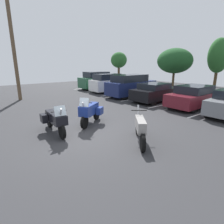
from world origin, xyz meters
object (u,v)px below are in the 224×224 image
at_px(car_maroon, 194,97).
at_px(utility_pole, 13,41).
at_px(motorcycle_touring, 55,119).
at_px(motorcycle_third, 90,111).
at_px(car_navy, 131,86).
at_px(motorcycle_second, 140,128).
at_px(car_green, 98,81).
at_px(car_black, 156,92).
at_px(car_white, 110,83).

bearing_deg(car_maroon, utility_pole, -138.52).
relative_size(motorcycle_touring, motorcycle_third, 1.29).
distance_m(motorcycle_third, car_navy, 8.34).
xyz_separation_m(motorcycle_touring, motorcycle_second, (2.82, 2.20, -0.07)).
xyz_separation_m(motorcycle_touring, car_green, (-10.73, 9.14, 0.35)).
xyz_separation_m(motorcycle_third, car_green, (-10.62, 7.37, 0.31)).
bearing_deg(car_green, motorcycle_second, -27.11).
height_order(motorcycle_third, car_navy, car_navy).
xyz_separation_m(motorcycle_touring, car_maroon, (1.06, 9.24, 0.11)).
height_order(motorcycle_second, car_maroon, car_maroon).
bearing_deg(car_green, car_navy, -3.67).
height_order(motorcycle_touring, motorcycle_third, motorcycle_third).
xyz_separation_m(car_navy, car_black, (2.81, 0.09, -0.26)).
bearing_deg(motorcycle_touring, car_green, 139.57).
bearing_deg(motorcycle_second, car_navy, 138.81).
relative_size(car_maroon, utility_pole, 0.51).
bearing_deg(car_green, motorcycle_third, -34.77).
bearing_deg(motorcycle_second, motorcycle_third, -171.53).
xyz_separation_m(motorcycle_third, car_navy, (-4.55, 6.98, 0.31)).
xyz_separation_m(motorcycle_touring, car_black, (-1.85, 8.83, 0.09)).
distance_m(motorcycle_touring, motorcycle_third, 1.77).
distance_m(motorcycle_third, car_white, 10.56).
relative_size(car_navy, car_maroon, 1.10).
distance_m(car_maroon, utility_pole, 13.96).
xyz_separation_m(motorcycle_third, utility_pole, (-8.89, -1.41, 3.88)).
distance_m(motorcycle_second, car_green, 15.22).
distance_m(motorcycle_third, car_green, 12.93).
xyz_separation_m(car_white, car_black, (6.12, 0.02, -0.21)).
distance_m(car_white, utility_pole, 9.26).
relative_size(car_green, utility_pole, 0.51).
height_order(car_navy, utility_pole, utility_pole).
xyz_separation_m(motorcycle_touring, car_white, (-7.98, 8.81, 0.30)).
relative_size(car_green, car_maroon, 1.00).
bearing_deg(car_maroon, car_navy, -175.04).
bearing_deg(motorcycle_third, utility_pole, -170.96).
bearing_deg(car_white, motorcycle_third, -41.83).
bearing_deg(car_black, motorcycle_touring, -78.15).
bearing_deg(car_green, motorcycle_touring, -40.43).
relative_size(motorcycle_third, car_white, 0.42).
xyz_separation_m(motorcycle_second, car_green, (-13.54, 6.93, 0.41)).
bearing_deg(motorcycle_third, car_green, 145.23).
bearing_deg(car_green, car_white, -6.81).
height_order(motorcycle_touring, car_green, car_green).
distance_m(motorcycle_third, car_maroon, 7.57).
xyz_separation_m(car_maroon, utility_pole, (-10.06, -8.89, 3.81)).
xyz_separation_m(car_white, utility_pole, (-1.02, -8.46, 3.62)).
bearing_deg(motorcycle_touring, motorcycle_third, 93.57).
bearing_deg(car_navy, motorcycle_third, -56.90).
relative_size(motorcycle_second, car_maroon, 0.39).
bearing_deg(car_maroon, motorcycle_touring, -96.54).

